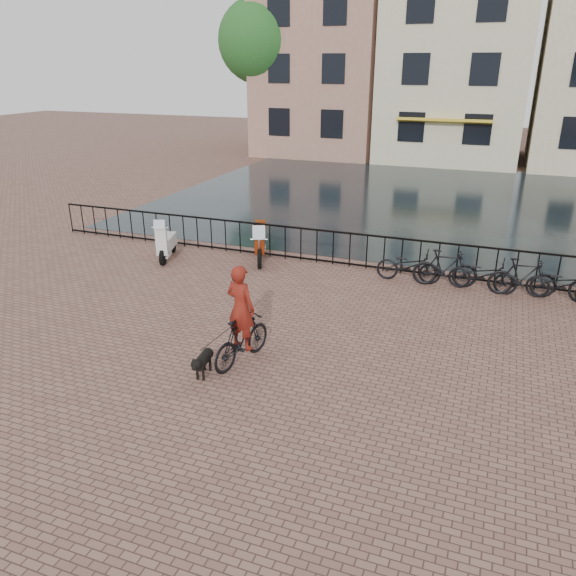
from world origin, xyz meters
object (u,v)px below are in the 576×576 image
(motorcycle, at_px, (260,239))
(scooter, at_px, (167,236))
(dog, at_px, (203,363))
(cyclist, at_px, (241,321))

(motorcycle, distance_m, scooter, 2.81)
(dog, relative_size, motorcycle, 0.43)
(motorcycle, bearing_deg, cyclist, -91.79)
(dog, height_order, scooter, scooter)
(dog, bearing_deg, cyclist, 48.41)
(dog, bearing_deg, scooter, 119.85)
(dog, distance_m, motorcycle, 6.73)
(cyclist, bearing_deg, scooter, -32.70)
(cyclist, height_order, scooter, cyclist)
(cyclist, height_order, motorcycle, cyclist)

